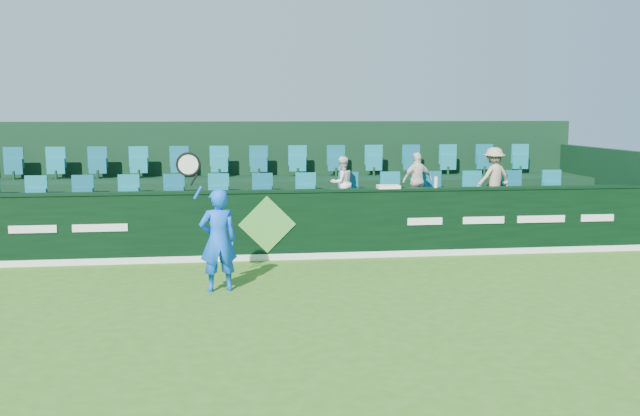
{
  "coord_description": "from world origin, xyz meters",
  "views": [
    {
      "loc": [
        -0.71,
        -9.56,
        2.85
      ],
      "look_at": [
        0.88,
        2.8,
        1.15
      ],
      "focal_mm": 40.0,
      "sensor_mm": 36.0,
      "label": 1
    }
  ],
  "objects": [
    {
      "name": "spectator_left",
      "position": [
        1.64,
        5.12,
        1.35
      ],
      "size": [
        0.66,
        0.6,
        1.11
      ],
      "primitive_type": "imported",
      "rotation": [
        0.0,
        0.0,
        3.56
      ],
      "color": "white",
      "rests_on": "stand_tier_front"
    },
    {
      "name": "towel",
      "position": [
        2.38,
        4.0,
        1.38
      ],
      "size": [
        0.43,
        0.28,
        0.06
      ],
      "primitive_type": "cube",
      "color": "white",
      "rests_on": "sponsor_hoarding"
    },
    {
      "name": "stand_tier_front",
      "position": [
        0.0,
        5.1,
        0.4
      ],
      "size": [
        16.0,
        2.0,
        0.8
      ],
      "primitive_type": "cube",
      "color": "black",
      "rests_on": "ground"
    },
    {
      "name": "tennis_player",
      "position": [
        -0.9,
        1.66,
        0.84
      ],
      "size": [
        1.02,
        0.5,
        2.29
      ],
      "color": "blue",
      "rests_on": "ground"
    },
    {
      "name": "sponsor_hoarding",
      "position": [
        0.0,
        4.0,
        0.67
      ],
      "size": [
        16.0,
        0.25,
        1.35
      ],
      "color": "black",
      "rests_on": "ground"
    },
    {
      "name": "spectator_middle",
      "position": [
        3.27,
        5.12,
        1.39
      ],
      "size": [
        0.74,
        0.46,
        1.18
      ],
      "primitive_type": "imported",
      "rotation": [
        0.0,
        0.0,
        3.4
      ],
      "color": "white",
      "rests_on": "stand_tier_front"
    },
    {
      "name": "ground",
      "position": [
        0.0,
        0.0,
        0.0
      ],
      "size": [
        60.0,
        60.0,
        0.0
      ],
      "primitive_type": "plane",
      "color": "#356B19",
      "rests_on": "ground"
    },
    {
      "name": "drinks_bottle",
      "position": [
        3.34,
        4.0,
        1.46
      ],
      "size": [
        0.07,
        0.07,
        0.22
      ],
      "primitive_type": "cylinder",
      "color": "silver",
      "rests_on": "sponsor_hoarding"
    },
    {
      "name": "spectator_right",
      "position": [
        4.95,
        5.12,
        1.44
      ],
      "size": [
        0.94,
        0.72,
        1.28
      ],
      "primitive_type": "imported",
      "rotation": [
        0.0,
        0.0,
        3.47
      ],
      "color": "tan",
      "rests_on": "stand_tier_front"
    },
    {
      "name": "stand_tier_back",
      "position": [
        0.0,
        7.0,
        0.65
      ],
      "size": [
        16.0,
        1.8,
        1.3
      ],
      "primitive_type": "cube",
      "color": "black",
      "rests_on": "ground"
    },
    {
      "name": "seat_row_back",
      "position": [
        0.0,
        7.3,
        1.6
      ],
      "size": [
        13.5,
        0.5,
        0.6
      ],
      "primitive_type": "cube",
      "color": "#117382",
      "rests_on": "stand_tier_back"
    },
    {
      "name": "seat_row_front",
      "position": [
        0.0,
        5.5,
        1.1
      ],
      "size": [
        13.5,
        0.5,
        0.6
      ],
      "primitive_type": "cube",
      "color": "#117382",
      "rests_on": "stand_tier_front"
    },
    {
      "name": "stand_rear",
      "position": [
        0.0,
        7.44,
        1.22
      ],
      "size": [
        16.0,
        4.1,
        2.6
      ],
      "color": "black",
      "rests_on": "ground"
    }
  ]
}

